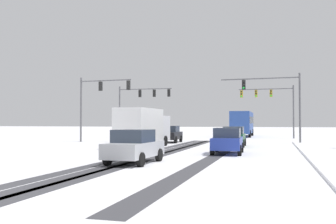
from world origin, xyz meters
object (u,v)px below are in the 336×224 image
(bus_oncoming, at_px, (242,122))
(traffic_signal_near_right, at_px, (276,95))
(car_silver_fourth, at_px, (134,146))
(car_blue_third, at_px, (227,141))
(box_truck_delivery, at_px, (144,127))
(car_dark_green_second, at_px, (234,136))
(traffic_signal_far_left, at_px, (140,99))
(traffic_signal_near_left, at_px, (98,96))
(car_black_lead, at_px, (170,134))
(traffic_signal_far_right, at_px, (271,99))

(bus_oncoming, bearing_deg, traffic_signal_near_right, -75.32)
(traffic_signal_near_right, bearing_deg, car_silver_fourth, -108.71)
(car_silver_fourth, bearing_deg, car_blue_third, 61.62)
(box_truck_delivery, bearing_deg, car_dark_green_second, 24.21)
(car_silver_fourth, bearing_deg, car_dark_green_second, 76.91)
(traffic_signal_far_left, xyz_separation_m, traffic_signal_near_left, (-0.82, -10.16, -0.19))
(traffic_signal_near_left, xyz_separation_m, box_truck_delivery, (7.05, -6.38, -2.99))
(car_blue_third, relative_size, box_truck_delivery, 0.56)
(car_blue_third, bearing_deg, bus_oncoming, 92.77)
(traffic_signal_near_right, distance_m, car_black_lead, 10.68)
(traffic_signal_far_left, relative_size, traffic_signal_near_left, 1.06)
(car_black_lead, bearing_deg, traffic_signal_near_right, 5.85)
(traffic_signal_far_right, bearing_deg, traffic_signal_near_left, -139.43)
(traffic_signal_near_right, xyz_separation_m, car_blue_third, (-3.01, -12.92, -3.69))
(bus_oncoming, bearing_deg, box_truck_delivery, -102.35)
(traffic_signal_far_left, bearing_deg, car_black_lead, -54.89)
(car_dark_green_second, xyz_separation_m, bus_oncoming, (-1.09, 22.59, 1.18))
(car_silver_fourth, bearing_deg, traffic_signal_far_left, 109.21)
(car_blue_third, height_order, bus_oncoming, bus_oncoming)
(car_black_lead, height_order, car_silver_fourth, same)
(traffic_signal_near_right, relative_size, traffic_signal_near_left, 1.13)
(traffic_signal_near_right, relative_size, car_dark_green_second, 1.77)
(car_silver_fourth, height_order, bus_oncoming, bus_oncoming)
(traffic_signal_near_left, distance_m, car_silver_fourth, 20.73)
(traffic_signal_far_right, bearing_deg, bus_oncoming, 127.56)
(traffic_signal_far_left, relative_size, car_blue_third, 1.65)
(traffic_signal_near_left, bearing_deg, traffic_signal_near_right, 7.25)
(traffic_signal_far_right, distance_m, car_dark_green_second, 18.20)
(car_black_lead, relative_size, bus_oncoming, 0.38)
(traffic_signal_far_right, bearing_deg, car_silver_fourth, -100.88)
(traffic_signal_far_right, relative_size, car_blue_third, 1.60)
(bus_oncoming, height_order, box_truck_delivery, bus_oncoming)
(traffic_signal_near_left, relative_size, car_silver_fourth, 1.57)
(car_black_lead, bearing_deg, bus_oncoming, 73.05)
(traffic_signal_far_right, distance_m, car_blue_third, 25.34)
(car_dark_green_second, distance_m, car_silver_fourth, 14.50)
(box_truck_delivery, bearing_deg, car_blue_third, -31.69)
(car_silver_fourth, height_order, box_truck_delivery, box_truck_delivery)
(car_black_lead, bearing_deg, box_truck_delivery, -90.75)
(traffic_signal_far_left, height_order, car_blue_third, traffic_signal_far_left)
(car_black_lead, bearing_deg, car_dark_green_second, -34.50)
(car_black_lead, distance_m, car_blue_third, 13.78)
(traffic_signal_far_right, bearing_deg, traffic_signal_far_left, -165.70)
(traffic_signal_near_right, relative_size, bus_oncoming, 0.66)
(car_dark_green_second, bearing_deg, car_blue_third, -87.16)
(car_blue_third, xyz_separation_m, box_truck_delivery, (-7.06, 4.36, 0.82))
(traffic_signal_far_left, height_order, traffic_signal_near_right, same)
(traffic_signal_near_right, height_order, bus_oncoming, traffic_signal_near_right)
(traffic_signal_near_left, xyz_separation_m, car_blue_third, (14.10, -10.74, -3.81))
(bus_oncoming, bearing_deg, car_blue_third, -87.23)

